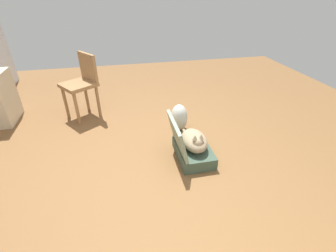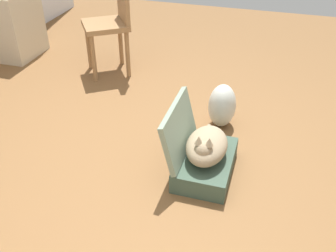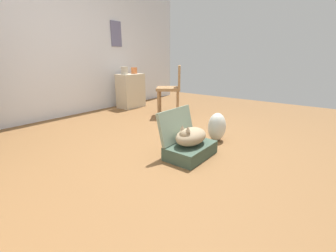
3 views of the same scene
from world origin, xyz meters
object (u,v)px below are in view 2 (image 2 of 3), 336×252
(suitcase_base, at_px, (206,164))
(plastic_bag_white, at_px, (222,106))
(side_table, at_px, (17,25))
(chair, at_px, (111,23))
(cat, at_px, (206,146))

(suitcase_base, height_order, plastic_bag_white, plastic_bag_white)
(side_table, relative_size, chair, 0.78)
(suitcase_base, height_order, side_table, side_table)
(plastic_bag_white, distance_m, chair, 1.47)
(cat, relative_size, side_table, 0.71)
(cat, bearing_deg, chair, 43.26)
(cat, height_order, chair, chair)
(cat, relative_size, plastic_bag_white, 1.37)
(chair, bearing_deg, suitcase_base, 8.49)
(suitcase_base, xyz_separation_m, chair, (1.32, 1.25, 0.45))
(cat, xyz_separation_m, side_table, (1.40, 2.42, 0.12))
(plastic_bag_white, bearing_deg, cat, -179.46)
(chair, bearing_deg, cat, 8.28)
(side_table, bearing_deg, chair, -93.54)
(chair, bearing_deg, side_table, -128.52)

